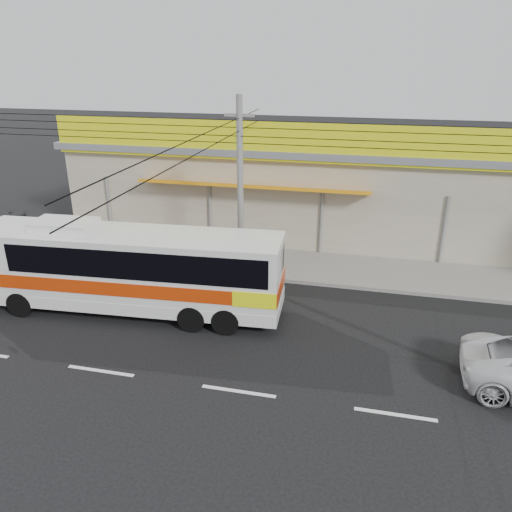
{
  "coord_description": "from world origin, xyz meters",
  "views": [
    {
      "loc": [
        2.91,
        -12.92,
        8.26
      ],
      "look_at": [
        -0.58,
        2.0,
        2.02
      ],
      "focal_mm": 35.0,
      "sensor_mm": 36.0,
      "label": 1
    }
  ],
  "objects": [
    {
      "name": "utility_pole",
      "position": [
        -1.69,
        4.2,
        5.76
      ],
      "size": [
        34.0,
        14.0,
        6.99
      ],
      "color": "slate",
      "rests_on": "ground"
    },
    {
      "name": "ground",
      "position": [
        0.0,
        0.0,
        0.0
      ],
      "size": [
        120.0,
        120.0,
        0.0
      ],
      "primitive_type": "plane",
      "color": "black",
      "rests_on": "ground"
    },
    {
      "name": "sidewalk",
      "position": [
        0.0,
        6.0,
        0.07
      ],
      "size": [
        30.0,
        3.2,
        0.15
      ],
      "primitive_type": "cube",
      "color": "gray",
      "rests_on": "ground"
    },
    {
      "name": "coach_bus",
      "position": [
        -4.54,
        0.99,
        1.69
      ],
      "size": [
        10.38,
        2.82,
        3.16
      ],
      "rotation": [
        0.0,
        0.0,
        0.06
      ],
      "color": "silver",
      "rests_on": "ground"
    },
    {
      "name": "motorbike_red",
      "position": [
        -7.32,
        5.08,
        0.69
      ],
      "size": [
        2.18,
        1.42,
        1.08
      ],
      "primitive_type": "imported",
      "rotation": [
        0.0,
        0.0,
        1.95
      ],
      "color": "maroon",
      "rests_on": "sidewalk"
    },
    {
      "name": "motorbike_dark",
      "position": [
        -13.5,
        6.77,
        0.7
      ],
      "size": [
        1.9,
        0.96,
        1.1
      ],
      "primitive_type": "imported",
      "rotation": [
        0.0,
        0.0,
        1.82
      ],
      "color": "black",
      "rests_on": "sidewalk"
    },
    {
      "name": "lane_markings",
      "position": [
        0.0,
        -2.5,
        0.0
      ],
      "size": [
        50.0,
        0.12,
        0.01
      ],
      "primitive_type": null,
      "color": "silver",
      "rests_on": "ground"
    },
    {
      "name": "storefront_building",
      "position": [
        -0.01,
        11.54,
        2.3
      ],
      "size": [
        22.6,
        9.2,
        5.7
      ],
      "color": "#9F9780",
      "rests_on": "ground"
    }
  ]
}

